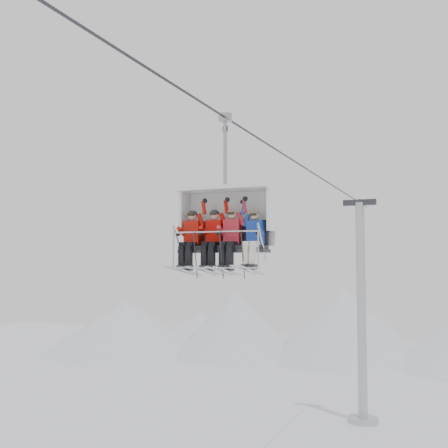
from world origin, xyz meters
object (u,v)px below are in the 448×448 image
at_px(chairlift_carrier, 227,219).
at_px(skier_center_left, 213,237).
at_px(skier_far_left, 191,237).
at_px(lift_tower_right, 362,325).
at_px(skier_far_right, 254,237).
at_px(skier_center_right, 231,237).

relative_size(chairlift_carrier, skier_center_left, 2.36).
relative_size(skier_far_left, skier_center_left, 1.00).
bearing_deg(chairlift_carrier, skier_far_left, -160.78).
relative_size(lift_tower_right, skier_far_right, 7.99).
xyz_separation_m(chairlift_carrier, skier_center_left, (-0.25, -0.30, -0.47)).
xyz_separation_m(chairlift_carrier, skier_center_right, (0.23, -0.30, -0.47)).
distance_m(skier_center_left, skier_center_right, 0.48).
bearing_deg(skier_far_right, skier_far_left, 179.76).
height_order(lift_tower_right, skier_center_left, lift_tower_right).
xyz_separation_m(lift_tower_right, skier_center_right, (0.23, -22.10, 4.44)).
bearing_deg(skier_far_left, skier_far_right, -0.24).
relative_size(skier_center_left, skier_center_right, 1.00).
relative_size(lift_tower_right, chairlift_carrier, 3.38).
height_order(skier_center_left, skier_far_right, skier_center_left).
xyz_separation_m(skier_center_left, skier_far_right, (1.08, -0.01, -0.03)).
height_order(chairlift_carrier, skier_center_right, chairlift_carrier).
bearing_deg(skier_center_left, skier_center_right, 0.00).
bearing_deg(skier_center_right, skier_center_left, 180.00).
bearing_deg(lift_tower_right, skier_center_right, -89.40).
bearing_deg(skier_center_right, lift_tower_right, 90.60).
xyz_separation_m(lift_tower_right, skier_far_right, (0.83, -22.11, 4.41)).
height_order(chairlift_carrier, skier_center_left, chairlift_carrier).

